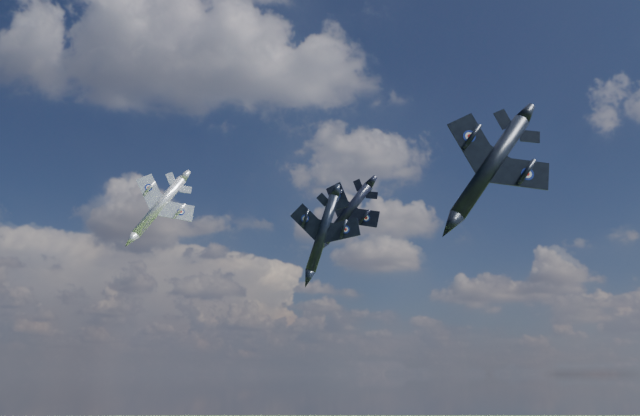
{
  "coord_description": "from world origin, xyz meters",
  "views": [
    {
      "loc": [
        -1.08,
        -63.91,
        63.61
      ],
      "look_at": [
        4.46,
        11.27,
        83.77
      ],
      "focal_mm": 35.0,
      "sensor_mm": 36.0,
      "label": 1
    }
  ],
  "objects_px": {
    "jet_left_silver": "(159,206)",
    "jet_right_navy": "(490,167)",
    "jet_high_navy": "(347,214)",
    "jet_lead_navy": "(322,233)"
  },
  "relations": [
    {
      "from": "jet_left_silver",
      "to": "jet_right_navy",
      "type": "bearing_deg",
      "value": -44.89
    },
    {
      "from": "jet_right_navy",
      "to": "jet_lead_navy",
      "type": "bearing_deg",
      "value": 124.65
    },
    {
      "from": "jet_high_navy",
      "to": "jet_left_silver",
      "type": "height_order",
      "value": "jet_high_navy"
    },
    {
      "from": "jet_high_navy",
      "to": "jet_left_silver",
      "type": "distance_m",
      "value": 29.25
    },
    {
      "from": "jet_lead_navy",
      "to": "jet_high_navy",
      "type": "height_order",
      "value": "jet_high_navy"
    },
    {
      "from": "jet_high_navy",
      "to": "jet_right_navy",
      "type": "bearing_deg",
      "value": -52.61
    },
    {
      "from": "jet_right_navy",
      "to": "jet_left_silver",
      "type": "distance_m",
      "value": 41.86
    },
    {
      "from": "jet_high_navy",
      "to": "jet_left_silver",
      "type": "relative_size",
      "value": 1.19
    },
    {
      "from": "jet_lead_navy",
      "to": "jet_right_navy",
      "type": "distance_m",
      "value": 27.09
    },
    {
      "from": "jet_left_silver",
      "to": "jet_high_navy",
      "type": "bearing_deg",
      "value": 17.33
    }
  ]
}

